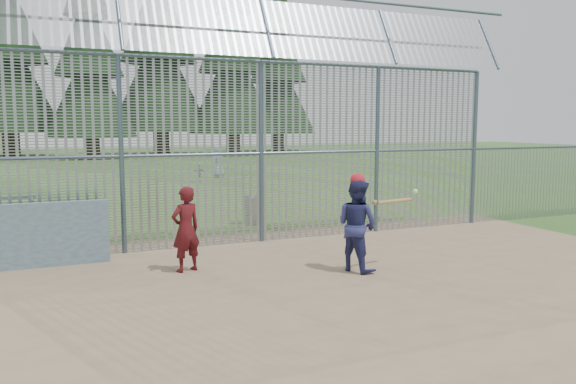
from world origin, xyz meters
name	(u,v)px	position (x,y,z in m)	size (l,w,h in m)	color
ground	(335,281)	(0.00, 0.00, 0.00)	(120.00, 120.00, 0.00)	#2D511E
dirt_infield	(349,289)	(0.00, -0.50, 0.01)	(14.00, 10.00, 0.02)	#756047
dugout_wall	(38,235)	(-4.60, 2.90, 0.62)	(2.50, 0.12, 1.20)	#38566B
batter	(357,225)	(0.66, 0.42, 0.84)	(0.80, 0.62, 1.65)	navy
onlooker	(186,229)	(-2.17, 1.56, 0.78)	(0.56, 0.37, 1.53)	maroon
bg_kid_standing	(218,161)	(3.49, 18.94, 0.81)	(0.79, 0.51, 1.61)	gray
bg_kid_seated	(199,173)	(2.02, 17.09, 0.42)	(0.49, 0.20, 0.84)	slate
batting_gear	(366,185)	(0.82, 0.39, 1.57)	(1.33, 0.40, 0.56)	red
trash_can	(252,210)	(0.58, 5.75, 0.38)	(0.56, 0.56, 0.82)	gray
backstop_fence	(335,136)	(1.81, 3.43, 2.36)	(20.09, 0.81, 5.30)	#47566B
conifer_row	(122,26)	(1.93, 41.51, 10.83)	(38.48, 12.26, 20.20)	#332319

